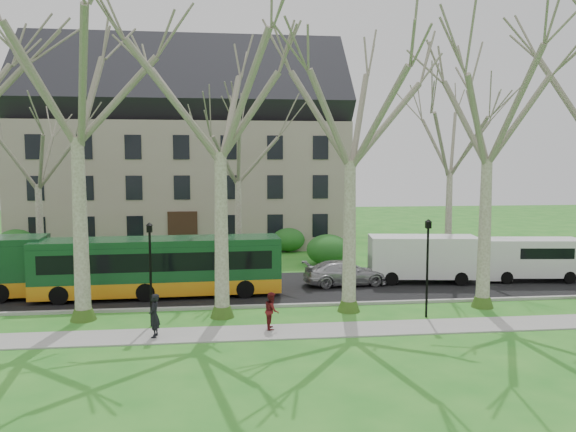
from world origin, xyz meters
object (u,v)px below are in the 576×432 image
Objects in this scene: van_a at (423,259)px; pedestrian_a at (154,316)px; bus_follow at (160,266)px; pedestrian_b at (272,310)px; sedan at (345,273)px; van_b at (531,260)px.

pedestrian_a is (-14.04, -8.66, -0.46)m from van_a.
van_a is (14.58, 1.70, -0.22)m from bus_follow.
sedan is at bearing -28.82° from pedestrian_b.
van_b reaches higher than pedestrian_b.
bus_follow is 7.17× the size of pedestrian_a.
van_b is at bearing -95.14° from sedan.
van_a reaches higher than sedan.
van_b is at bearing 1.62° from bus_follow.
van_a is 1.08× the size of van_b.
van_a is at bearing -46.37° from pedestrian_b.
pedestrian_b is at bearing 143.46° from sedan.
pedestrian_a is at bearing -87.55° from bus_follow.
sedan is 12.63m from pedestrian_a.
bus_follow reaches higher than sedan.
van_b is 22.06m from pedestrian_a.
bus_follow is at bearing -170.47° from pedestrian_a.
sedan is at bearing 5.88° from bus_follow.
van_b reaches higher than pedestrian_a.
van_b is 3.65× the size of pedestrian_b.
sedan is 4.63m from van_a.
pedestrian_b is at bearing -52.84° from bus_follow.
bus_follow is at bearing 42.04° from pedestrian_b.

